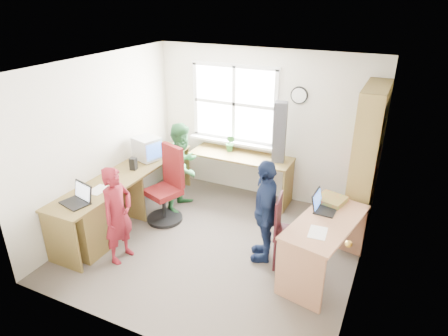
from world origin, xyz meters
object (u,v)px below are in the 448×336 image
swivel_chair (167,189)px  person_red (118,215)px  person_navy (265,211)px  potted_plant (230,143)px  crt_monitor (147,149)px  person_green (183,166)px  cd_tower (280,132)px  wooden_chair (286,230)px  laptop_left (78,198)px  right_desk (325,236)px  l_desk (122,205)px  laptop_right (322,205)px  bookshelf (365,167)px

swivel_chair → person_red: 1.09m
person_navy → potted_plant: bearing=-158.8°
crt_monitor → person_green: (0.56, 0.11, -0.24)m
cd_tower → person_red: cd_tower is taller
wooden_chair → laptop_left: 2.60m
crt_monitor → right_desk: bearing=5.7°
right_desk → crt_monitor: size_ratio=3.12×
l_desk → crt_monitor: crt_monitor is taller
cd_tower → person_green: (-1.29, -0.69, -0.53)m
swivel_chair → potted_plant: swivel_chair is taller
person_red → person_green: size_ratio=0.92×
laptop_left → laptop_right: 3.00m
bookshelf → cd_tower: 1.34m
right_desk → potted_plant: bearing=153.6°
wooden_chair → laptop_right: laptop_right is taller
right_desk → swivel_chair: swivel_chair is taller
l_desk → potted_plant: size_ratio=10.29×
right_desk → person_red: bearing=-150.4°
right_desk → laptop_left: laptop_left is taller
l_desk → person_navy: (1.97, 0.33, 0.22)m
right_desk → person_green: bearing=174.2°
cd_tower → crt_monitor: bearing=-167.7°
person_red → bookshelf: bearing=-50.1°
swivel_chair → person_red: person_red is taller
right_desk → wooden_chair: size_ratio=1.49×
person_navy → right_desk: bearing=71.2°
laptop_left → potted_plant: size_ratio=1.42×
laptop_left → person_green: size_ratio=0.29×
swivel_chair → laptop_right: swivel_chair is taller
laptop_right → person_green: (-2.24, 0.49, -0.11)m
right_desk → person_green: (-2.35, 0.73, 0.15)m
laptop_left → person_navy: (2.14, 0.91, -0.13)m
crt_monitor → person_navy: (2.16, -0.59, -0.25)m
person_red → person_navy: 1.82m
l_desk → wooden_chair: bearing=7.5°
swivel_chair → laptop_left: swivel_chair is taller
swivel_chair → cd_tower: bearing=59.9°
wooden_chair → bookshelf: bearing=50.8°
person_red → person_green: person_green is taller
person_green → laptop_left: bearing=161.8°
l_desk → wooden_chair: wooden_chair is taller
wooden_chair → laptop_left: bearing=-168.6°
person_green → right_desk: bearing=-107.0°
l_desk → person_navy: 2.01m
laptop_right → person_navy: bearing=111.2°
potted_plant → wooden_chair: bearing=-46.0°
laptop_left → swivel_chair: bearing=80.7°
wooden_chair → person_navy: bearing=164.9°
laptop_right → potted_plant: potted_plant is taller
laptop_left → potted_plant: potted_plant is taller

